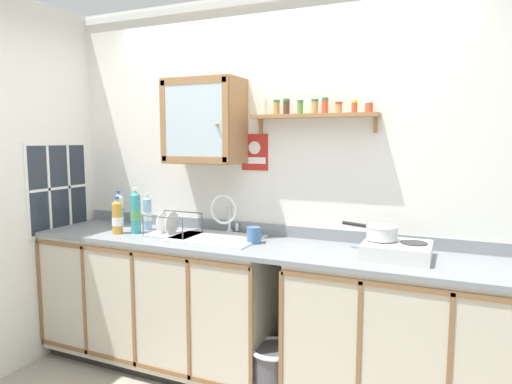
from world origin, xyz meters
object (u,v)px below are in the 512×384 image
at_px(warning_sign, 255,152).
at_px(wall_cabinet, 204,121).
at_px(trash_bin, 274,374).
at_px(bottle_water_blue_0, 148,213).
at_px(bottle_water_clear_3, 119,210).
at_px(hot_plate_stove, 397,250).
at_px(mug, 254,235).
at_px(sink, 217,241).
at_px(bottle_detergent_teal_2, 136,213).
at_px(bottle_juice_amber_1, 117,217).
at_px(saucepan, 381,232).
at_px(dish_rack, 172,231).

bearing_deg(warning_sign, wall_cabinet, -155.58).
bearing_deg(trash_bin, wall_cabinet, 154.49).
distance_m(bottle_water_blue_0, bottle_water_clear_3, 0.28).
distance_m(hot_plate_stove, bottle_water_clear_3, 2.09).
distance_m(bottle_water_clear_3, mug, 1.19).
relative_size(sink, bottle_detergent_teal_2, 1.79).
bearing_deg(trash_bin, warning_sign, 126.08).
bearing_deg(bottle_water_blue_0, sink, -4.68).
bearing_deg(warning_sign, bottle_water_clear_3, -170.09).
relative_size(bottle_water_blue_0, bottle_water_clear_3, 0.99).
relative_size(wall_cabinet, warning_sign, 2.29).
bearing_deg(wall_cabinet, sink, -35.56).
distance_m(mug, trash_bin, 0.87).
bearing_deg(bottle_juice_amber_1, warning_sign, 23.77).
xyz_separation_m(sink, mug, (0.29, -0.03, 0.07)).
distance_m(saucepan, bottle_juice_amber_1, 1.83).
bearing_deg(saucepan, mug, -178.17).
xyz_separation_m(saucepan, bottle_water_blue_0, (-1.71, 0.05, -0.01)).
bearing_deg(bottle_detergent_teal_2, dish_rack, 10.27).
xyz_separation_m(saucepan, trash_bin, (-0.59, -0.21, -0.91)).
bearing_deg(hot_plate_stove, bottle_water_clear_3, 177.44).
bearing_deg(warning_sign, sink, -124.07).
bearing_deg(mug, wall_cabinet, 163.17).
bearing_deg(bottle_juice_amber_1, bottle_water_blue_0, 58.96).
relative_size(bottle_detergent_teal_2, warning_sign, 1.29).
bearing_deg(wall_cabinet, trash_bin, -25.51).
distance_m(dish_rack, mug, 0.63).
relative_size(bottle_water_clear_3, wall_cabinet, 0.48).
xyz_separation_m(sink, wall_cabinet, (-0.15, 0.11, 0.82)).
distance_m(sink, saucepan, 1.10).
bearing_deg(mug, trash_bin, -39.83).
bearing_deg(bottle_water_clear_3, dish_rack, -10.04).
xyz_separation_m(bottle_water_blue_0, bottle_juice_amber_1, (-0.12, -0.20, -0.01)).
distance_m(dish_rack, trash_bin, 1.18).
xyz_separation_m(dish_rack, warning_sign, (0.52, 0.29, 0.55)).
distance_m(bottle_water_clear_3, trash_bin, 1.69).
bearing_deg(bottle_water_blue_0, trash_bin, -12.86).
height_order(bottle_detergent_teal_2, dish_rack, bottle_detergent_teal_2).
bearing_deg(sink, bottle_juice_amber_1, -168.80).
bearing_deg(wall_cabinet, dish_rack, -144.42).
bearing_deg(saucepan, warning_sign, 164.65).
height_order(bottle_juice_amber_1, wall_cabinet, wall_cabinet).
distance_m(hot_plate_stove, trash_bin, 1.08).
bearing_deg(hot_plate_stove, bottle_juice_amber_1, -176.48).
bearing_deg(warning_sign, bottle_juice_amber_1, -156.23).
height_order(bottle_water_blue_0, warning_sign, warning_sign).
bearing_deg(sink, trash_bin, -22.13).
bearing_deg(hot_plate_stove, dish_rack, -179.82).
relative_size(bottle_juice_amber_1, bottle_detergent_teal_2, 0.82).
bearing_deg(bottle_juice_amber_1, saucepan, 4.54).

